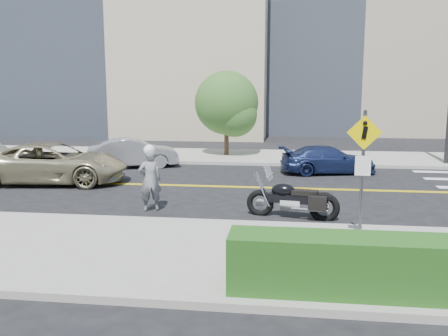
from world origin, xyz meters
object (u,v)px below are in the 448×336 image
motorcycle (293,191)px  suv (53,163)px  motorcyclist (150,178)px  parked_car_blue (328,160)px  parked_car_silver (133,153)px  pedestrian_sign (363,163)px

motorcycle → suv: size_ratio=0.45×
motorcyclist → parked_car_blue: bearing=-152.8°
motorcycle → parked_car_blue: motorcycle is taller
suv → parked_car_blue: suv is taller
suv → parked_car_silver: 4.42m
pedestrian_sign → suv: 12.34m
motorcycle → suv: (-9.11, 3.88, 0.00)m
pedestrian_sign → parked_car_silver: bearing=130.6°
pedestrian_sign → motorcyclist: (-5.71, 2.51, -0.96)m
suv → parked_car_blue: (10.74, 3.52, -0.19)m
pedestrian_sign → suv: size_ratio=0.53×
pedestrian_sign → parked_car_blue: size_ratio=0.74×
pedestrian_sign → parked_car_blue: pedestrian_sign is taller
pedestrian_sign → parked_car_silver: size_ratio=0.73×
pedestrian_sign → motorcycle: bearing=123.3°
parked_car_blue → motorcycle: bearing=153.9°
motorcyclist → motorcycle: size_ratio=0.79×
motorcycle → suv: suv is taller
parked_car_blue → motorcyclist: bearing=127.2°
motorcyclist → parked_car_blue: size_ratio=0.49×
parked_car_silver → parked_car_blue: size_ratio=1.01×
motorcyclist → suv: motorcyclist is taller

